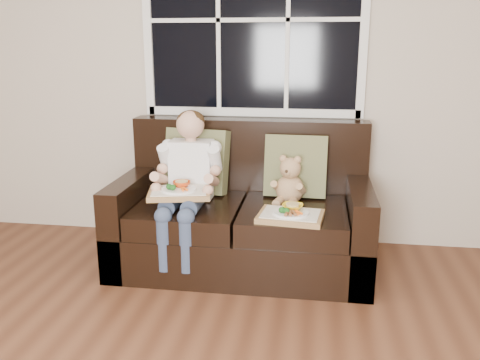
% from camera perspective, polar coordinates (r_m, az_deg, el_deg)
% --- Properties ---
extents(window_back, '(1.62, 0.04, 1.37)m').
position_cam_1_polar(window_back, '(3.79, 1.47, 17.52)').
color(window_back, black).
rests_on(window_back, room_walls).
extents(loveseat, '(1.70, 0.92, 0.96)m').
position_cam_1_polar(loveseat, '(3.53, 0.39, -4.41)').
color(loveseat, black).
rests_on(loveseat, ground).
extents(pillow_left, '(0.48, 0.28, 0.47)m').
position_cam_1_polar(pillow_left, '(3.64, -4.89, 2.14)').
color(pillow_left, olive).
rests_on(pillow_left, loveseat).
extents(pillow_right, '(0.43, 0.21, 0.44)m').
position_cam_1_polar(pillow_right, '(3.55, 6.27, 1.56)').
color(pillow_right, olive).
rests_on(pillow_right, loveseat).
extents(child, '(0.41, 0.61, 0.94)m').
position_cam_1_polar(child, '(3.38, -5.86, 0.84)').
color(child, white).
rests_on(child, loveseat).
extents(teddy_bear, '(0.22, 0.27, 0.34)m').
position_cam_1_polar(teddy_bear, '(3.42, 5.62, -0.36)').
color(teddy_bear, tan).
rests_on(teddy_bear, loveseat).
extents(tray_left, '(0.44, 0.37, 0.09)m').
position_cam_1_polar(tray_left, '(3.27, -6.84, -1.27)').
color(tray_left, '#AD7F4E').
rests_on(tray_left, child).
extents(tray_right, '(0.42, 0.34, 0.09)m').
position_cam_1_polar(tray_right, '(3.12, 5.71, -3.87)').
color(tray_right, '#AD7F4E').
rests_on(tray_right, loveseat).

